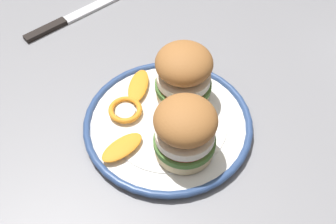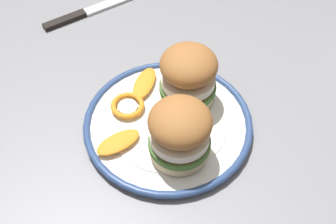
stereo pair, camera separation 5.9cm
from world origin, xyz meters
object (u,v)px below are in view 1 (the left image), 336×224
Objects in this scene: dinner_plate at (168,124)px; sandwich_half_right at (185,130)px; table_knife at (67,20)px; sandwich_half_left at (184,74)px; dining_table at (127,183)px.

sandwich_half_right reaches higher than dinner_plate.
table_knife is at bearing 56.90° from sandwich_half_right.
sandwich_half_left is at bearing -2.26° from dinner_plate.
table_knife is at bearing 59.00° from dinner_plate.
sandwich_half_right is at bearing -134.67° from dinner_plate.
table_knife reaches higher than dining_table.
dinner_plate is (0.08, -0.04, 0.10)m from dining_table.
table_knife is (0.11, 0.29, -0.07)m from sandwich_half_left.
table_knife is (0.17, 0.29, -0.01)m from dinner_plate.
sandwich_half_left is 0.32m from table_knife.
sandwich_half_left is at bearing -18.74° from dining_table.
dinner_plate is 0.09m from sandwich_half_left.
sandwich_half_left reaches higher than table_knife.
sandwich_half_left is (0.06, -0.00, 0.06)m from dinner_plate.
dining_table is 10.91× the size of sandwich_half_right.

